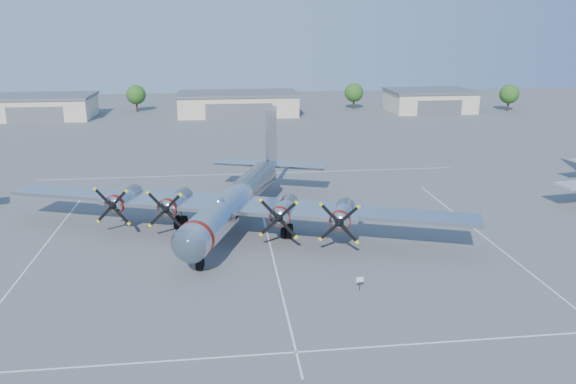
{
  "coord_description": "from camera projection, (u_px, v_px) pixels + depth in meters",
  "views": [
    {
      "loc": [
        -4.49,
        -54.22,
        20.73
      ],
      "look_at": [
        2.68,
        4.36,
        3.2
      ],
      "focal_mm": 35.0,
      "sensor_mm": 36.0,
      "label": 1
    }
  ],
  "objects": [
    {
      "name": "tree_east",
      "position": [
        354.0,
        93.0,
        144.04
      ],
      "size": [
        4.8,
        4.8,
        6.64
      ],
      "color": "#382619",
      "rests_on": "ground"
    },
    {
      "name": "tree_west",
      "position": [
        136.0,
        95.0,
        139.53
      ],
      "size": [
        4.8,
        4.8,
        6.64
      ],
      "color": "#382619",
      "rests_on": "ground"
    },
    {
      "name": "hangar_east",
      "position": [
        429.0,
        100.0,
        140.82
      ],
      "size": [
        20.6,
        14.6,
        5.4
      ],
      "color": "beige",
      "rests_on": "ground"
    },
    {
      "name": "parking_lines",
      "position": [
        269.0,
        241.0,
        56.35
      ],
      "size": [
        60.0,
        50.08,
        0.01
      ],
      "color": "silver",
      "rests_on": "ground"
    },
    {
      "name": "hangar_center",
      "position": [
        238.0,
        103.0,
        135.23
      ],
      "size": [
        28.6,
        14.6,
        5.4
      ],
      "color": "beige",
      "rests_on": "ground"
    },
    {
      "name": "main_bomber_b29",
      "position": [
        239.0,
        227.0,
        60.18
      ],
      "size": [
        57.12,
        47.78,
        10.78
      ],
      "primitive_type": null,
      "rotation": [
        0.0,
        0.0,
        -0.34
      ],
      "color": "silver",
      "rests_on": "ground"
    },
    {
      "name": "ground",
      "position": [
        267.0,
        234.0,
        58.01
      ],
      "size": [
        260.0,
        260.0,
        0.0
      ],
      "primitive_type": "plane",
      "color": "#545456",
      "rests_on": "ground"
    },
    {
      "name": "info_placard",
      "position": [
        360.0,
        281.0,
        45.57
      ],
      "size": [
        0.61,
        0.13,
        1.16
      ],
      "rotation": [
        0.0,
        0.0,
        0.14
      ],
      "color": "black",
      "rests_on": "ground"
    },
    {
      "name": "hangar_west",
      "position": [
        43.0,
        107.0,
        129.99
      ],
      "size": [
        22.6,
        14.6,
        5.4
      ],
      "color": "beige",
      "rests_on": "ground"
    },
    {
      "name": "tree_far_east",
      "position": [
        509.0,
        94.0,
        140.85
      ],
      "size": [
        4.8,
        4.8,
        6.64
      ],
      "color": "#382619",
      "rests_on": "ground"
    }
  ]
}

